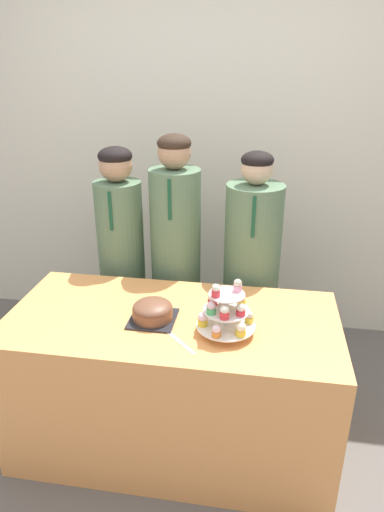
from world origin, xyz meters
The scene contains 9 objects.
ground_plane centered at (0.00, 0.00, 0.00)m, with size 16.00×16.00×0.00m, color #605B56.
wall_back centered at (0.00, 1.69, 1.35)m, with size 9.00×0.06×2.70m.
table centered at (0.00, 0.37, 0.38)m, with size 1.56×0.75×0.75m.
round_cake centered at (-0.08, 0.33, 0.80)m, with size 0.21×0.21×0.10m.
cake_knife centered at (0.03, 0.23, 0.76)m, with size 0.20×0.21×0.01m.
cupcake_stand centered at (0.26, 0.28, 0.86)m, with size 0.26×0.26×0.25m.
student_0 centered at (-0.43, 0.96, 0.69)m, with size 0.27×0.28×1.43m.
student_1 centered at (-0.10, 0.96, 0.72)m, with size 0.29×0.29×1.51m.
student_2 centered at (0.35, 0.96, 0.67)m, with size 0.32×0.32×1.43m.
Camera 1 is at (0.39, -1.44, 1.87)m, focal length 32.00 mm.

